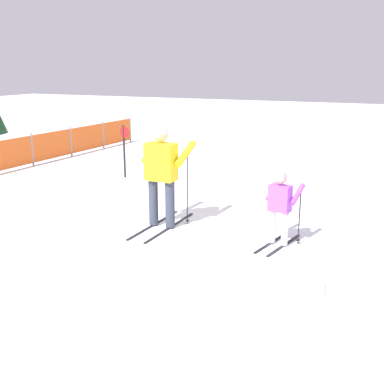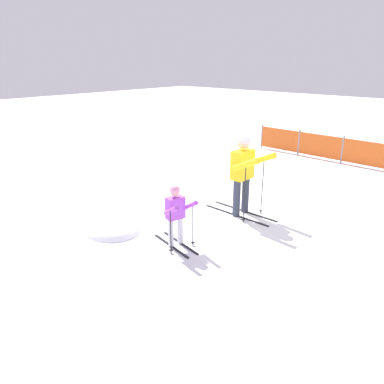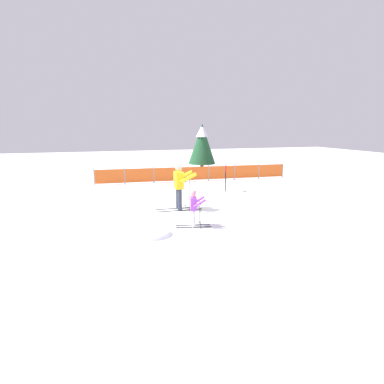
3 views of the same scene
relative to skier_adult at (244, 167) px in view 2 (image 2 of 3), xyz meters
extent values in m
plane|color=white|center=(0.21, -0.19, -1.10)|extent=(60.00, 60.00, 0.00)
cube|color=black|center=(-0.03, 0.16, -1.09)|extent=(1.73, 0.10, 0.02)
cube|color=black|center=(-0.04, -0.16, -1.09)|extent=(1.73, 0.10, 0.02)
cylinder|color=#333847|center=(-0.03, 0.16, -0.67)|extent=(0.16, 0.16, 0.82)
cylinder|color=#333847|center=(-0.04, -0.16, -0.67)|extent=(0.16, 0.16, 0.82)
cube|color=yellow|center=(-0.03, 0.00, 0.06)|extent=(0.31, 0.52, 0.64)
cylinder|color=yellow|center=(0.27, 0.31, 0.17)|extent=(0.65, 0.15, 0.39)
cylinder|color=yellow|center=(0.25, -0.33, 0.17)|extent=(0.65, 0.15, 0.39)
sphere|color=#D8AD8C|center=(-0.03, 0.00, 0.54)|extent=(0.27, 0.27, 0.27)
sphere|color=silver|center=(-0.03, 0.00, 0.58)|extent=(0.29, 0.29, 0.29)
cylinder|color=black|center=(0.30, 0.33, -0.46)|extent=(0.02, 0.02, 1.27)
cylinder|color=black|center=(0.30, 0.33, -1.04)|extent=(0.07, 0.07, 0.01)
cylinder|color=black|center=(0.28, -0.34, -0.46)|extent=(0.02, 0.02, 1.27)
cylinder|color=black|center=(0.28, -0.34, -1.04)|extent=(0.07, 0.07, 0.01)
cube|color=black|center=(-0.04, -1.96, -1.09)|extent=(1.11, 0.28, 0.02)
cube|color=black|center=(-0.09, -2.17, -1.09)|extent=(1.11, 0.28, 0.02)
cylinder|color=silver|center=(-0.04, -1.96, -0.81)|extent=(0.11, 0.11, 0.53)
cylinder|color=silver|center=(-0.09, -2.17, -0.81)|extent=(0.11, 0.11, 0.53)
cube|color=#B24CD8|center=(-0.07, -2.07, -0.34)|extent=(0.25, 0.36, 0.41)
cylinder|color=#B24CD8|center=(0.16, -1.90, -0.29)|extent=(0.41, 0.17, 0.29)
cylinder|color=#B24CD8|center=(0.07, -2.31, -0.29)|extent=(0.41, 0.17, 0.29)
sphere|color=#D8AD8C|center=(-0.07, -2.07, -0.03)|extent=(0.18, 0.18, 0.18)
sphere|color=pink|center=(-0.07, -2.07, 0.00)|extent=(0.19, 0.19, 0.19)
cylinder|color=black|center=(0.19, -1.87, -0.69)|extent=(0.02, 0.02, 0.83)
cylinder|color=black|center=(0.19, -1.87, -1.04)|extent=(0.07, 0.07, 0.01)
cylinder|color=black|center=(0.09, -2.35, -0.69)|extent=(0.02, 0.02, 0.83)
cylinder|color=black|center=(0.09, -2.35, -1.04)|extent=(0.07, 0.07, 0.01)
cylinder|color=gray|center=(-3.27, 6.08, -0.64)|extent=(0.06, 0.06, 0.92)
cylinder|color=gray|center=(-1.66, 5.99, -0.64)|extent=(0.06, 0.06, 0.92)
cylinder|color=gray|center=(-0.04, 5.91, -0.64)|extent=(0.06, 0.06, 0.92)
cube|color=orange|center=(-2.47, 6.03, -0.64)|extent=(1.62, 0.12, 0.77)
cube|color=orange|center=(-0.85, 5.95, -0.64)|extent=(1.62, 0.12, 0.77)
cube|color=orange|center=(0.77, 5.86, -0.64)|extent=(1.62, 0.12, 0.77)
ellipsoid|color=white|center=(-1.51, -2.48, -1.10)|extent=(1.27, 1.08, 0.51)
camera|label=1|loc=(-7.11, -3.71, 1.64)|focal=45.00mm
camera|label=2|loc=(4.38, -6.57, 2.22)|focal=35.00mm
camera|label=3|loc=(-2.68, -10.83, 2.02)|focal=28.00mm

